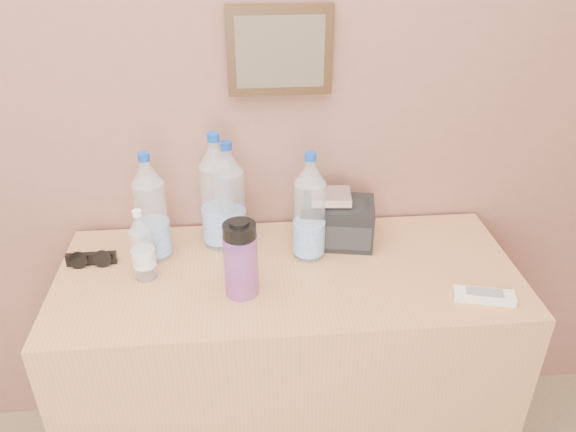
% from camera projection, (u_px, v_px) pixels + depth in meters
% --- Properties ---
extents(picture_frame, '(0.30, 0.03, 0.25)m').
position_uv_depth(picture_frame, '(280.00, 51.00, 1.58)').
color(picture_frame, '#382311').
rests_on(picture_frame, room_shell).
extents(dresser, '(1.34, 0.56, 0.83)m').
position_uv_depth(dresser, '(288.00, 374.00, 1.84)').
color(dresser, tan).
rests_on(dresser, ground).
extents(pet_large_a, '(0.09, 0.09, 0.34)m').
position_uv_depth(pet_large_a, '(152.00, 213.00, 1.63)').
color(pet_large_a, silver).
rests_on(pet_large_a, dresser).
extents(pet_large_b, '(0.10, 0.10, 0.37)m').
position_uv_depth(pet_large_b, '(218.00, 197.00, 1.68)').
color(pet_large_b, silver).
rests_on(pet_large_b, dresser).
extents(pet_large_c, '(0.09, 0.09, 0.34)m').
position_uv_depth(pet_large_c, '(230.00, 201.00, 1.68)').
color(pet_large_c, white).
rests_on(pet_large_c, dresser).
extents(pet_large_d, '(0.09, 0.09, 0.34)m').
position_uv_depth(pet_large_d, '(309.00, 212.00, 1.63)').
color(pet_large_d, white).
rests_on(pet_large_d, dresser).
extents(pet_small, '(0.06, 0.06, 0.22)m').
position_uv_depth(pet_small, '(142.00, 249.00, 1.56)').
color(pet_small, white).
rests_on(pet_small, dresser).
extents(nalgene_bottle, '(0.09, 0.09, 0.23)m').
position_uv_depth(nalgene_bottle, '(241.00, 258.00, 1.49)').
color(nalgene_bottle, purple).
rests_on(nalgene_bottle, dresser).
extents(sunglasses, '(0.15, 0.06, 0.04)m').
position_uv_depth(sunglasses, '(92.00, 259.00, 1.65)').
color(sunglasses, black).
rests_on(sunglasses, dresser).
extents(ac_remote, '(0.17, 0.09, 0.02)m').
position_uv_depth(ac_remote, '(484.00, 296.00, 1.51)').
color(ac_remote, silver).
rests_on(ac_remote, dresser).
extents(toiletry_bag, '(0.25, 0.20, 0.15)m').
position_uv_depth(toiletry_bag, '(337.00, 219.00, 1.74)').
color(toiletry_bag, black).
rests_on(toiletry_bag, dresser).
extents(foil_packet, '(0.13, 0.11, 0.02)m').
position_uv_depth(foil_packet, '(331.00, 196.00, 1.68)').
color(foil_packet, silver).
rests_on(foil_packet, toiletry_bag).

